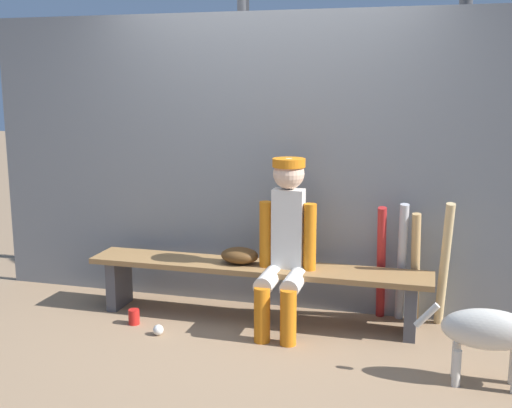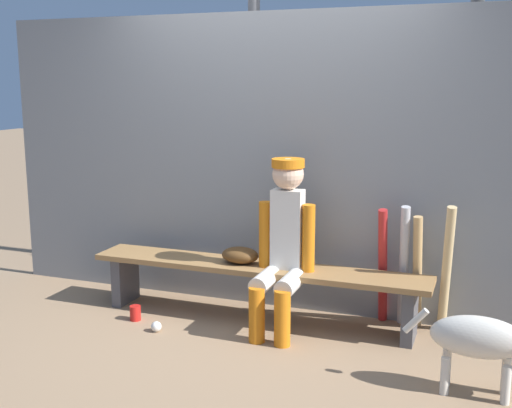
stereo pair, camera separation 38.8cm
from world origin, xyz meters
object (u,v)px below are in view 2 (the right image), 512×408
at_px(bat_aluminum_silver, 404,266).
at_px(cup_on_ground, 135,313).
at_px(player_seated, 283,241).
at_px(dugout_bench, 256,276).
at_px(baseball_glove, 240,255).
at_px(bat_wood_natural, 446,270).
at_px(baseball, 156,327).
at_px(dog, 489,339).
at_px(bat_aluminum_red, 383,266).
at_px(bat_wood_tan, 417,272).
at_px(cup_on_bench, 280,259).

bearing_deg(bat_aluminum_silver, cup_on_ground, -162.91).
bearing_deg(bat_aluminum_silver, player_seated, -156.01).
distance_m(dugout_bench, baseball_glove, 0.19).
bearing_deg(bat_wood_natural, baseball, -160.68).
bearing_deg(baseball_glove, dog, -20.19).
height_order(bat_wood_natural, baseball, bat_wood_natural).
xyz_separation_m(baseball_glove, dog, (1.73, -0.64, -0.15)).
height_order(bat_aluminum_red, cup_on_ground, bat_aluminum_red).
height_order(baseball, dog, dog).
bearing_deg(player_seated, bat_wood_natural, 15.74).
relative_size(bat_wood_tan, bat_wood_natural, 0.88).
xyz_separation_m(bat_wood_tan, cup_on_ground, (-1.95, -0.57, -0.36)).
bearing_deg(dugout_bench, bat_wood_tan, 12.31).
xyz_separation_m(baseball_glove, bat_wood_natural, (1.44, 0.20, -0.02)).
relative_size(dugout_bench, cup_on_ground, 22.87).
distance_m(bat_aluminum_silver, cup_on_ground, 1.98).
xyz_separation_m(player_seated, dog, (1.37, -0.54, -0.31)).
bearing_deg(bat_aluminum_silver, baseball, -156.10).
height_order(baseball_glove, cup_on_bench, baseball_glove).
height_order(player_seated, cup_on_bench, player_seated).
bearing_deg(baseball, dugout_bench, 38.64).
distance_m(player_seated, cup_on_bench, 0.21).
height_order(bat_wood_natural, cup_on_bench, bat_wood_natural).
bearing_deg(cup_on_ground, cup_on_bench, 18.21).
relative_size(baseball_glove, cup_on_bench, 2.55).
bearing_deg(bat_wood_natural, dugout_bench, -171.26).
bearing_deg(bat_aluminum_silver, bat_wood_tan, -1.93).
bearing_deg(bat_wood_natural, bat_aluminum_red, 175.36).
bearing_deg(bat_aluminum_silver, cup_on_bench, -164.27).
xyz_separation_m(player_seated, cup_on_bench, (-0.06, 0.11, -0.17)).
bearing_deg(bat_wood_tan, cup_on_bench, -166.02).
height_order(bat_aluminum_silver, cup_on_bench, bat_aluminum_silver).
height_order(baseball, cup_on_bench, cup_on_bench).
distance_m(dugout_bench, bat_wood_tan, 1.15).
bearing_deg(player_seated, baseball_glove, 164.27).
xyz_separation_m(baseball, cup_on_bench, (0.76, 0.47, 0.44)).
distance_m(baseball_glove, baseball, 0.78).
bearing_deg(bat_aluminum_red, bat_aluminum_silver, 3.75).
bearing_deg(dog, baseball, 175.40).
bearing_deg(bat_aluminum_red, cup_on_bench, -161.92).
bearing_deg(cup_on_bench, baseball_glove, -178.03).
bearing_deg(bat_wood_tan, bat_aluminum_red, -178.52).
xyz_separation_m(player_seated, bat_aluminum_silver, (0.78, 0.35, -0.20)).
distance_m(dugout_bench, cup_on_ground, 0.93).
relative_size(bat_aluminum_red, dog, 1.03).
bearing_deg(bat_wood_tan, player_seated, -158.57).
height_order(bat_wood_tan, baseball, bat_wood_tan).
xyz_separation_m(dugout_bench, player_seated, (0.24, -0.10, 0.31)).
bearing_deg(bat_aluminum_red, player_seated, -152.04).
bearing_deg(player_seated, dog, -21.33).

